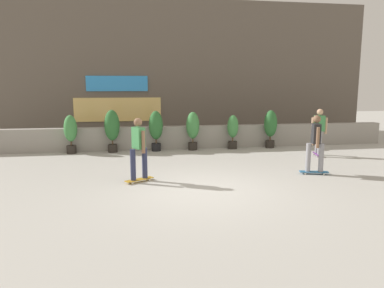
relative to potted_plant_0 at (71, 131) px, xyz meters
name	(u,v)px	position (x,y,z in m)	size (l,w,h in m)	color
ground_plane	(202,190)	(3.90, -5.55, -0.83)	(48.00, 48.00, 0.00)	#B2AFA8
planter_wall	(174,137)	(3.90, 0.45, -0.38)	(18.00, 0.40, 0.90)	gray
building_backdrop	(164,70)	(3.90, 4.45, 2.42)	(20.00, 2.08, 6.50)	#60564C
potted_plant_0	(71,131)	(0.00, 0.00, 0.00)	(0.48, 0.48, 1.44)	#2D2823
potted_plant_1	(112,127)	(1.51, 0.00, 0.12)	(0.57, 0.57, 1.61)	#2D2823
potted_plant_2	(156,128)	(3.17, 0.00, 0.08)	(0.54, 0.54, 1.56)	black
potted_plant_3	(193,128)	(4.61, 0.00, 0.04)	(0.51, 0.51, 1.50)	#2D2823
potted_plant_4	(233,130)	(6.23, 0.00, -0.06)	(0.44, 0.44, 1.35)	#2D2823
potted_plant_5	(271,126)	(7.81, 0.00, 0.06)	(0.53, 0.53, 1.53)	#2D2823
skater_foreground	(319,130)	(8.88, -1.93, 0.11)	(0.55, 0.82, 1.70)	#72338C
skater_far_left	(139,147)	(2.41, -4.52, 0.11)	(0.79, 0.58, 1.70)	#BF8C26
skater_by_wall_right	(316,142)	(7.39, -4.49, 0.11)	(0.82, 0.54, 1.70)	#266699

